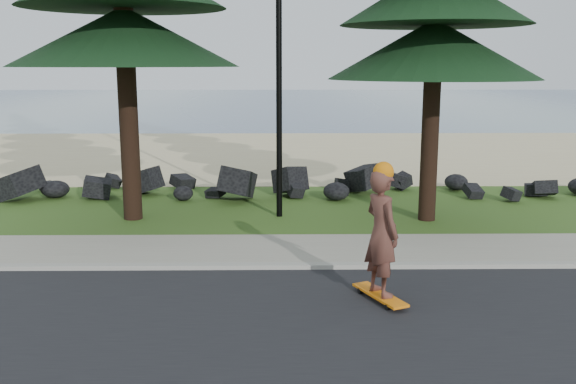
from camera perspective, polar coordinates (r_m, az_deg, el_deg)
name	(u,v)px	position (r m, az deg, el deg)	size (l,w,h in m)	color
ground	(279,255)	(12.51, -0.77, -5.58)	(160.00, 160.00, 0.00)	#3B5D1D
road	(279,359)	(8.31, -0.77, -14.59)	(160.00, 7.00, 0.02)	black
kerb	(279,266)	(11.64, -0.77, -6.64)	(160.00, 0.20, 0.10)	#9E9B8E
sidewalk	(279,250)	(12.69, -0.77, -5.15)	(160.00, 2.00, 0.08)	gray
beach_sand	(279,153)	(26.72, -0.77, 3.52)	(160.00, 15.00, 0.01)	tan
ocean	(279,102)	(63.08, -0.77, 8.04)	(160.00, 58.00, 0.01)	#3E5777
seawall_boulders	(279,196)	(17.95, -0.77, -0.37)	(60.00, 2.40, 1.10)	black
lamp_post	(279,42)	(15.18, -0.81, 13.20)	(0.25, 0.14, 8.14)	black
skateboarder	(382,233)	(9.90, 8.32, -3.67)	(0.75, 1.19, 2.19)	orange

